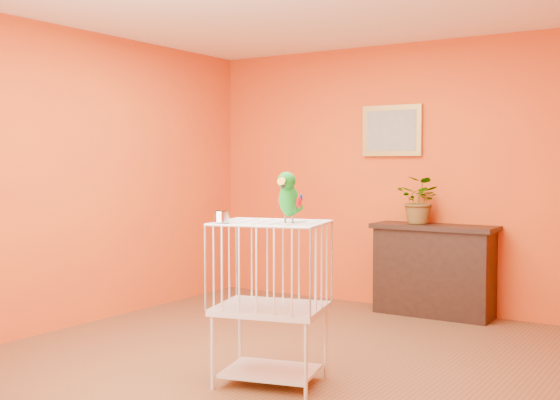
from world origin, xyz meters
The scene contains 8 objects.
ground centered at (0.00, 0.00, 0.00)m, with size 4.50×4.50×0.00m, color brown.
room_shell centered at (0.00, 0.00, 1.58)m, with size 4.50×4.50×4.50m.
console_cabinet centered at (0.51, 2.05, 0.43)m, with size 1.15×0.41×0.86m.
potted_plant centered at (0.37, 2.03, 1.03)m, with size 0.40×0.45×0.35m, color #26722D.
framed_picture centered at (0.00, 2.22, 1.75)m, with size 0.62×0.04×0.50m.
birdcage centered at (0.34, -0.48, 0.55)m, with size 0.79×0.68×1.05m.
feed_cup centered at (0.12, -0.70, 1.09)m, with size 0.10×0.10×0.07m, color silver.
parrot centered at (0.47, -0.45, 1.22)m, with size 0.16×0.29×0.33m.
Camera 1 is at (2.80, -4.22, 1.43)m, focal length 45.00 mm.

